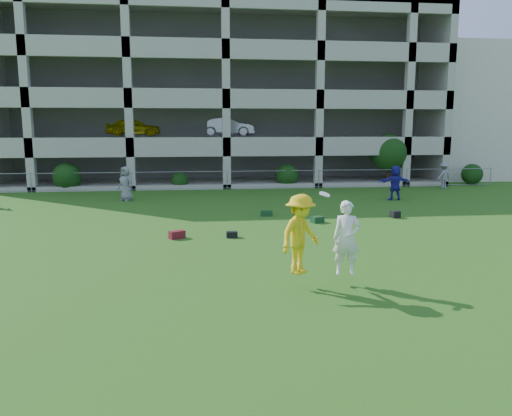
{
  "coord_description": "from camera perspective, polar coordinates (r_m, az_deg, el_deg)",
  "views": [
    {
      "loc": [
        -1.98,
        -12.73,
        4.01
      ],
      "look_at": [
        -0.08,
        3.0,
        1.4
      ],
      "focal_mm": 35.0,
      "sensor_mm": 36.0,
      "label": 1
    }
  ],
  "objects": [
    {
      "name": "bystander_c",
      "position": [
        27.9,
        -14.68,
        2.71
      ],
      "size": [
        1.08,
        1.01,
        1.85
      ],
      "primitive_type": "imported",
      "rotation": [
        0.0,
        0.0,
        -0.64
      ],
      "color": "gray",
      "rests_on": "ground"
    },
    {
      "name": "bystander_f",
      "position": [
        34.56,
        20.65,
        3.5
      ],
      "size": [
        1.24,
        0.99,
        1.68
      ],
      "primitive_type": "imported",
      "rotation": [
        0.0,
        0.0,
        3.53
      ],
      "color": "gray",
      "rests_on": "ground"
    },
    {
      "name": "bystander_d",
      "position": [
        28.26,
        15.62,
        2.79
      ],
      "size": [
        1.76,
        0.57,
        1.89
      ],
      "primitive_type": "imported",
      "rotation": [
        0.0,
        0.0,
        3.14
      ],
      "color": "#262197",
      "rests_on": "ground"
    },
    {
      "name": "shrub_row",
      "position": [
        33.19,
        4.55,
        5.01
      ],
      "size": [
        34.38,
        2.52,
        3.5
      ],
      "color": "#163D11",
      "rests_on": "ground"
    },
    {
      "name": "bag_black_b",
      "position": [
        18.18,
        -2.77,
        -3.04
      ],
      "size": [
        0.41,
        0.26,
        0.22
      ],
      "primitive_type": "cube",
      "rotation": [
        0.0,
        0.0,
        -0.02
      ],
      "color": "black",
      "rests_on": "ground"
    },
    {
      "name": "frisbee_contest",
      "position": [
        12.46,
        6.35,
        -3.1
      ],
      "size": [
        2.33,
        1.39,
        2.12
      ],
      "color": "yellow",
      "rests_on": "ground"
    },
    {
      "name": "bag_green_c",
      "position": [
        21.1,
        7.02,
        -1.31
      ],
      "size": [
        0.6,
        0.51,
        0.26
      ],
      "primitive_type": "cube",
      "rotation": [
        0.0,
        0.0,
        0.39
      ],
      "color": "#13351A",
      "rests_on": "ground"
    },
    {
      "name": "ground",
      "position": [
        13.49,
        1.87,
        -7.94
      ],
      "size": [
        100.0,
        100.0,
        0.0
      ],
      "primitive_type": "plane",
      "color": "#235114",
      "rests_on": "ground"
    },
    {
      "name": "stucco_building",
      "position": [
        47.79,
        24.99,
        9.69
      ],
      "size": [
        16.0,
        14.0,
        10.0
      ],
      "primitive_type": "cube",
      "color": "beige",
      "rests_on": "ground"
    },
    {
      "name": "fence",
      "position": [
        31.97,
        -3.32,
        3.24
      ],
      "size": [
        36.06,
        0.06,
        1.2
      ],
      "color": "gray",
      "rests_on": "ground"
    },
    {
      "name": "parking_garage",
      "position": [
        40.53,
        -4.21,
        12.17
      ],
      "size": [
        30.0,
        14.0,
        12.0
      ],
      "color": "#9E998C",
      "rests_on": "ground"
    },
    {
      "name": "crate_d",
      "position": [
        22.9,
        15.62,
        -0.7
      ],
      "size": [
        0.41,
        0.41,
        0.3
      ],
      "primitive_type": "cube",
      "rotation": [
        0.0,
        0.0,
        0.18
      ],
      "color": "black",
      "rests_on": "ground"
    },
    {
      "name": "bag_green_g",
      "position": [
        22.47,
        1.21,
        -0.6
      ],
      "size": [
        0.51,
        0.31,
        0.25
      ],
      "primitive_type": "cube",
      "rotation": [
        0.0,
        0.0,
        0.02
      ],
      "color": "#163D1A",
      "rests_on": "ground"
    },
    {
      "name": "bag_red_a",
      "position": [
        18.23,
        -9.02,
        -3.02
      ],
      "size": [
        0.63,
        0.53,
        0.28
      ],
      "primitive_type": "cube",
      "rotation": [
        0.0,
        0.0,
        0.5
      ],
      "color": "#56140E",
      "rests_on": "ground"
    }
  ]
}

